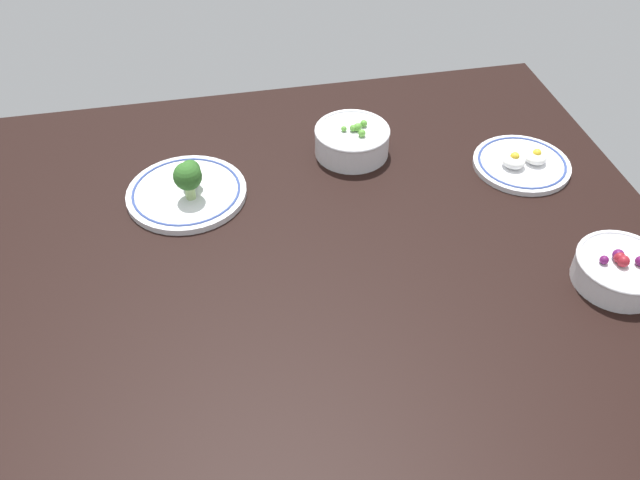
% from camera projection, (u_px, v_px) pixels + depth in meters
% --- Properties ---
extents(dining_table, '(1.22, 1.06, 0.04)m').
position_uv_depth(dining_table, '(320.00, 257.00, 1.15)').
color(dining_table, black).
rests_on(dining_table, ground).
extents(plate_broccoli, '(0.22, 0.22, 0.09)m').
position_uv_depth(plate_broccoli, '(187.00, 189.00, 1.22)').
color(plate_broccoli, silver).
rests_on(plate_broccoli, dining_table).
extents(bowl_berries, '(0.14, 0.14, 0.06)m').
position_uv_depth(bowl_berries, '(620.00, 270.00, 1.06)').
color(bowl_berries, silver).
rests_on(bowl_berries, dining_table).
extents(bowl_peas, '(0.15, 0.15, 0.07)m').
position_uv_depth(bowl_peas, '(352.00, 140.00, 1.32)').
color(bowl_peas, silver).
rests_on(bowl_peas, dining_table).
extents(plate_eggs, '(0.19, 0.19, 0.04)m').
position_uv_depth(plate_eggs, '(522.00, 163.00, 1.30)').
color(plate_eggs, silver).
rests_on(plate_eggs, dining_table).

